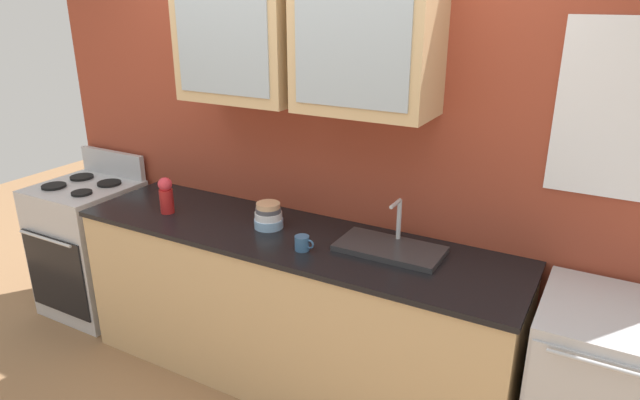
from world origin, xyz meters
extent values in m
plane|color=#936B47|center=(0.00, 0.00, 0.00)|extent=(10.00, 10.00, 0.00)
cube|color=#993D28|center=(0.00, 0.38, 1.28)|extent=(3.96, 0.10, 2.55)
cube|color=tan|center=(-0.37, 0.16, 2.02)|extent=(0.68, 0.36, 0.80)
cube|color=#9EADB7|center=(-0.37, -0.03, 2.02)|extent=(0.58, 0.01, 0.68)
cube|color=tan|center=(0.37, 0.16, 2.02)|extent=(0.68, 0.36, 0.80)
cube|color=#9EADB7|center=(0.37, -0.03, 2.02)|extent=(0.58, 0.01, 0.68)
cube|color=tan|center=(0.00, 0.00, 0.45)|extent=(2.55, 0.65, 0.91)
cube|color=black|center=(0.00, 0.00, 0.92)|extent=(2.58, 0.67, 0.03)
cube|color=silver|center=(-1.67, 0.00, 0.47)|extent=(0.62, 0.60, 0.94)
cube|color=black|center=(-1.67, -0.31, 0.39)|extent=(0.57, 0.01, 0.56)
cylinder|color=silver|center=(-1.67, -0.34, 0.68)|extent=(0.50, 0.02, 0.02)
cube|color=silver|center=(-1.67, 0.28, 1.03)|extent=(0.59, 0.04, 0.18)
cylinder|color=black|center=(-1.81, -0.11, 0.95)|extent=(0.16, 0.16, 0.02)
cylinder|color=black|center=(-1.53, -0.11, 0.95)|extent=(0.13, 0.13, 0.02)
cylinder|color=black|center=(-1.81, 0.11, 0.95)|extent=(0.16, 0.16, 0.02)
cylinder|color=black|center=(-1.53, 0.11, 0.95)|extent=(0.16, 0.16, 0.02)
cube|color=#2D2D30|center=(0.57, 0.07, 0.95)|extent=(0.54, 0.28, 0.03)
cylinder|color=silver|center=(0.57, 0.18, 1.08)|extent=(0.02, 0.02, 0.21)
cylinder|color=silver|center=(0.57, 0.12, 1.18)|extent=(0.02, 0.12, 0.02)
cylinder|color=#8CB7E0|center=(-0.15, 0.03, 0.97)|extent=(0.16, 0.16, 0.05)
cylinder|color=white|center=(-0.15, 0.03, 1.01)|extent=(0.15, 0.15, 0.05)
cylinder|color=#4C4C54|center=(-0.15, 0.03, 1.04)|extent=(0.14, 0.14, 0.04)
cylinder|color=#E0AD7F|center=(-0.15, 0.03, 1.07)|extent=(0.13, 0.13, 0.04)
cylinder|color=#B21E1E|center=(-0.81, -0.08, 1.01)|extent=(0.08, 0.08, 0.15)
sphere|color=#D8333F|center=(-0.81, -0.08, 1.12)|extent=(0.08, 0.08, 0.08)
cylinder|color=#38608C|center=(0.17, -0.14, 0.98)|extent=(0.08, 0.08, 0.08)
torus|color=#38608C|center=(0.21, -0.14, 0.98)|extent=(0.05, 0.01, 0.05)
cylinder|color=silver|center=(1.61, -0.34, 0.88)|extent=(0.43, 0.02, 0.02)
camera|label=1|loc=(1.52, -2.37, 2.18)|focal=31.39mm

